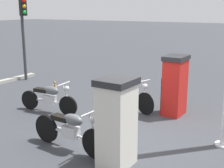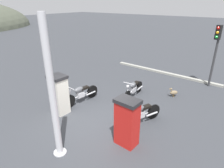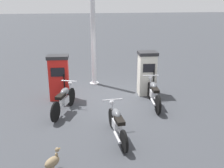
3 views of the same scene
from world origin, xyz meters
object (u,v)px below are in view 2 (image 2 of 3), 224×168
object	(u,v)px
fuel_pump_far	(59,94)
wandering_duck	(174,92)
motorcycle_near_pump	(140,113)
fuel_pump_near	(127,122)
motorcycle_extra	(133,88)
motorcycle_far_pump	(81,94)
canopy_support_pole	(52,96)
roadside_traffic_light	(216,46)

from	to	relation	value
fuel_pump_far	wandering_duck	distance (m)	5.52
fuel_pump_far	motorcycle_near_pump	world-z (taller)	fuel_pump_far
fuel_pump_near	motorcycle_extra	size ratio (longest dim) A/B	0.88
wandering_duck	fuel_pump_near	bearing A→B (deg)	179.58
motorcycle_far_pump	wandering_duck	size ratio (longest dim) A/B	4.09
motorcycle_near_pump	wandering_duck	world-z (taller)	motorcycle_near_pump
motorcycle_far_pump	motorcycle_extra	xyz separation A→B (m)	(2.00, -1.66, -0.01)
fuel_pump_near	motorcycle_extra	world-z (taller)	fuel_pump_near
fuel_pump_far	motorcycle_far_pump	size ratio (longest dim) A/B	0.84
fuel_pump_near	fuel_pump_far	distance (m)	3.34
fuel_pump_far	canopy_support_pole	world-z (taller)	canopy_support_pole
motorcycle_extra	motorcycle_far_pump	bearing A→B (deg)	140.39
motorcycle_extra	canopy_support_pole	xyz separation A→B (m)	(-4.78, -0.16, 1.59)
fuel_pump_near	canopy_support_pole	size ratio (longest dim) A/B	0.40
fuel_pump_far	roadside_traffic_light	xyz separation A→B (m)	(6.73, -4.48, 1.44)
motorcycle_extra	wandering_duck	distance (m)	2.03
motorcycle_near_pump	canopy_support_pole	xyz separation A→B (m)	(-2.90, 1.26, 1.55)
wandering_duck	canopy_support_pole	xyz separation A→B (m)	(-5.96, 1.47, 1.80)
roadside_traffic_light	fuel_pump_near	bearing A→B (deg)	170.39
motorcycle_far_pump	motorcycle_extra	world-z (taller)	motorcycle_far_pump
motorcycle_far_pump	wandering_duck	bearing A→B (deg)	-45.93
motorcycle_far_pump	roadside_traffic_light	bearing A→B (deg)	-38.19
motorcycle_far_pump	fuel_pump_near	bearing A→B (deg)	-109.22
motorcycle_extra	roadside_traffic_light	xyz separation A→B (m)	(3.59, -2.74, 1.86)
fuel_pump_near	wandering_duck	world-z (taller)	fuel_pump_near
motorcycle_near_pump	roadside_traffic_light	bearing A→B (deg)	-13.57
fuel_pump_near	motorcycle_extra	bearing A→B (deg)	27.01
fuel_pump_near	roadside_traffic_light	xyz separation A→B (m)	(6.73, -1.14, 1.45)
motorcycle_far_pump	fuel_pump_far	bearing A→B (deg)	175.88
wandering_duck	motorcycle_near_pump	bearing A→B (deg)	176.04
wandering_duck	roadside_traffic_light	size ratio (longest dim) A/B	0.15
motorcycle_extra	roadside_traffic_light	world-z (taller)	roadside_traffic_light
fuel_pump_far	canopy_support_pole	distance (m)	2.77
fuel_pump_near	motorcycle_extra	xyz separation A→B (m)	(3.14, 1.60, -0.40)
motorcycle_extra	fuel_pump_near	bearing A→B (deg)	-152.99
motorcycle_extra	wandering_duck	world-z (taller)	motorcycle_extra
roadside_traffic_light	motorcycle_far_pump	bearing A→B (deg)	141.81
roadside_traffic_light	canopy_support_pole	bearing A→B (deg)	162.87
roadside_traffic_light	canopy_support_pole	xyz separation A→B (m)	(-8.36, 2.58, -0.27)
motorcycle_far_pump	roadside_traffic_light	distance (m)	7.35
fuel_pump_near	motorcycle_far_pump	world-z (taller)	fuel_pump_near
roadside_traffic_light	canopy_support_pole	size ratio (longest dim) A/B	0.79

